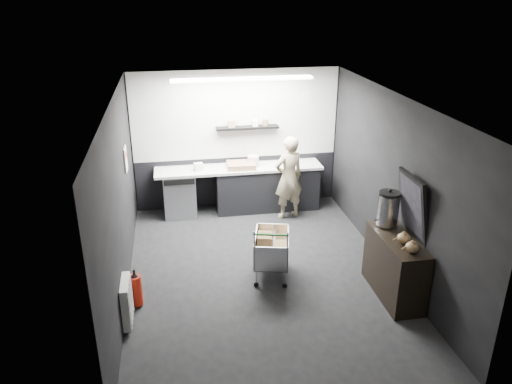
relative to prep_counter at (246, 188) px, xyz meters
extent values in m
plane|color=black|center=(-0.14, -2.42, -0.46)|extent=(5.50, 5.50, 0.00)
plane|color=silver|center=(-0.14, -2.42, 2.24)|extent=(5.50, 5.50, 0.00)
plane|color=black|center=(-0.14, 0.33, 0.89)|extent=(5.50, 0.00, 5.50)
plane|color=black|center=(-0.14, -5.17, 0.89)|extent=(5.50, 0.00, 5.50)
plane|color=black|center=(-2.14, -2.42, 0.89)|extent=(0.00, 5.50, 5.50)
plane|color=black|center=(1.86, -2.42, 0.89)|extent=(0.00, 5.50, 5.50)
cube|color=silver|center=(-0.14, 0.31, 1.39)|extent=(3.95, 0.02, 1.70)
cube|color=black|center=(-0.14, 0.31, 0.04)|extent=(3.95, 0.02, 1.00)
cube|color=black|center=(0.06, 0.20, 1.16)|extent=(1.20, 0.22, 0.04)
cylinder|color=silver|center=(1.26, 0.30, 1.69)|extent=(0.20, 0.03, 0.20)
cube|color=white|center=(-2.12, -1.12, 1.09)|extent=(0.02, 0.30, 0.40)
cube|color=red|center=(-2.11, -1.12, 1.16)|extent=(0.02, 0.22, 0.10)
cube|color=silver|center=(-2.08, -3.32, -0.11)|extent=(0.10, 0.50, 0.60)
cube|color=white|center=(-0.14, -0.57, 2.21)|extent=(2.40, 0.20, 0.04)
cube|color=black|center=(0.41, 0.00, -0.03)|extent=(2.00, 0.56, 0.85)
cube|color=silver|center=(-0.14, 0.00, 0.42)|extent=(3.20, 0.60, 0.05)
cube|color=#9EA0A5|center=(-1.29, 0.00, -0.03)|extent=(0.60, 0.58, 0.85)
cube|color=black|center=(-1.29, -0.30, 0.32)|extent=(0.56, 0.02, 0.10)
imported|color=beige|center=(0.74, -0.45, 0.34)|extent=(0.67, 0.53, 1.60)
cube|color=silver|center=(0.01, -2.45, -0.17)|extent=(0.67, 0.87, 0.02)
cube|color=silver|center=(-0.23, -2.45, 0.02)|extent=(0.20, 0.76, 0.41)
cube|color=silver|center=(0.25, -2.45, 0.02)|extent=(0.20, 0.76, 0.41)
cube|color=silver|center=(0.01, -2.83, 0.02)|extent=(0.49, 0.14, 0.41)
cube|color=silver|center=(0.01, -2.07, 0.02)|extent=(0.49, 0.14, 0.41)
cylinder|color=silver|center=(-0.20, -2.80, -0.30)|extent=(0.02, 0.02, 0.27)
cylinder|color=silver|center=(0.22, -2.80, -0.30)|extent=(0.02, 0.02, 0.27)
cylinder|color=silver|center=(-0.20, -2.10, -0.30)|extent=(0.02, 0.02, 0.27)
cylinder|color=silver|center=(0.22, -2.10, -0.30)|extent=(0.02, 0.02, 0.27)
cylinder|color=#278F3D|center=(0.01, -2.89, 0.46)|extent=(0.50, 0.15, 0.03)
cube|color=brown|center=(-0.10, -2.36, 0.01)|extent=(0.28, 0.32, 0.35)
cube|color=brown|center=(0.14, -2.56, -0.01)|extent=(0.26, 0.30, 0.31)
cylinder|color=black|center=(-0.20, -2.80, -0.42)|extent=(0.08, 0.05, 0.07)
cylinder|color=black|center=(-0.20, -2.10, -0.42)|extent=(0.08, 0.05, 0.07)
cylinder|color=black|center=(0.22, -2.80, -0.42)|extent=(0.08, 0.05, 0.07)
cylinder|color=black|center=(0.22, -2.10, -0.42)|extent=(0.08, 0.05, 0.07)
cube|color=black|center=(1.62, -3.27, 0.00)|extent=(0.45, 1.21, 0.91)
cylinder|color=silver|center=(1.62, -2.86, 0.70)|extent=(0.30, 0.30, 0.46)
cylinder|color=black|center=(1.62, -2.86, 0.95)|extent=(0.30, 0.30, 0.04)
sphere|color=black|center=(1.62, -2.86, 0.99)|extent=(0.05, 0.05, 0.05)
ellipsoid|color=brown|center=(1.62, -3.42, 0.53)|extent=(0.18, 0.18, 0.15)
ellipsoid|color=brown|center=(1.62, -3.67, 0.53)|extent=(0.18, 0.18, 0.15)
cube|color=black|center=(1.80, -3.22, 0.90)|extent=(0.21, 0.71, 0.90)
cube|color=black|center=(1.78, -3.22, 0.90)|extent=(0.15, 0.60, 0.78)
cylinder|color=#AA1A0B|center=(-1.99, -2.93, -0.21)|extent=(0.17, 0.17, 0.45)
cone|color=black|center=(-1.99, -2.93, 0.04)|extent=(0.11, 0.11, 0.07)
cylinder|color=black|center=(-1.99, -2.93, 0.09)|extent=(0.03, 0.03, 0.07)
cube|color=#966F50|center=(-0.10, -0.05, 0.50)|extent=(0.54, 0.42, 0.11)
cylinder|color=silver|center=(0.14, 0.00, 0.55)|extent=(0.21, 0.21, 0.21)
cube|color=silver|center=(-0.91, -0.05, 0.51)|extent=(0.18, 0.15, 0.14)
camera|label=1|loc=(-1.35, -8.92, 3.67)|focal=35.00mm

